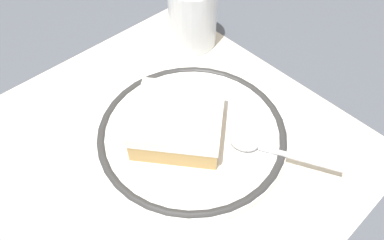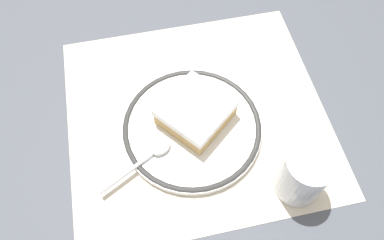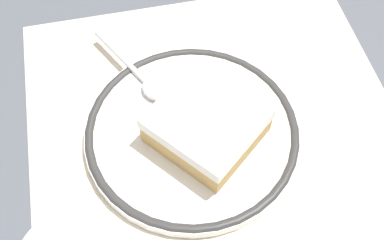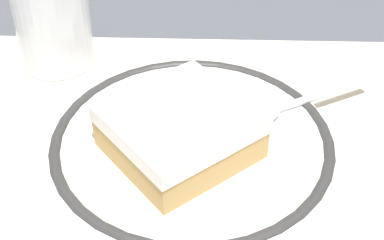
# 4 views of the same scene
# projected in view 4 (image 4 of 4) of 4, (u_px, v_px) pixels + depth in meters

# --- Properties ---
(ground_plane) EXTENTS (2.40, 2.40, 0.00)m
(ground_plane) POSITION_uv_depth(u_px,v_px,m) (173.00, 176.00, 0.45)
(ground_plane) COLOR #4C515B
(placemat) EXTENTS (0.40, 0.43, 0.00)m
(placemat) POSITION_uv_depth(u_px,v_px,m) (173.00, 175.00, 0.45)
(placemat) COLOR beige
(placemat) RESTS_ON ground_plane
(plate) EXTENTS (0.23, 0.23, 0.01)m
(plate) POSITION_uv_depth(u_px,v_px,m) (192.00, 143.00, 0.46)
(plate) COLOR white
(plate) RESTS_ON placemat
(cake_slice) EXTENTS (0.14, 0.14, 0.04)m
(cake_slice) POSITION_uv_depth(u_px,v_px,m) (180.00, 131.00, 0.44)
(cake_slice) COLOR tan
(cake_slice) RESTS_ON plate
(spoon) EXTENTS (0.08, 0.12, 0.01)m
(spoon) POSITION_uv_depth(u_px,v_px,m) (282.00, 106.00, 0.49)
(spoon) COLOR silver
(spoon) RESTS_ON plate
(cup) EXTENTS (0.07, 0.07, 0.09)m
(cup) POSITION_uv_depth(u_px,v_px,m) (54.00, 26.00, 0.55)
(cup) COLOR silver
(cup) RESTS_ON placemat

